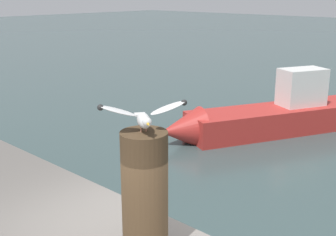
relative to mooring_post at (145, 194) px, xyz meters
name	(u,v)px	position (x,y,z in m)	size (l,w,h in m)	color
mooring_post	(145,194)	(0.00, 0.00, 0.00)	(0.34, 0.34, 0.95)	#4C3823
seagull	(144,116)	(0.00, 0.00, 0.59)	(0.44, 0.57, 0.22)	tan
boat_red	(265,117)	(-3.58, 7.89, -1.78)	(3.65, 5.94, 1.84)	#B72D28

